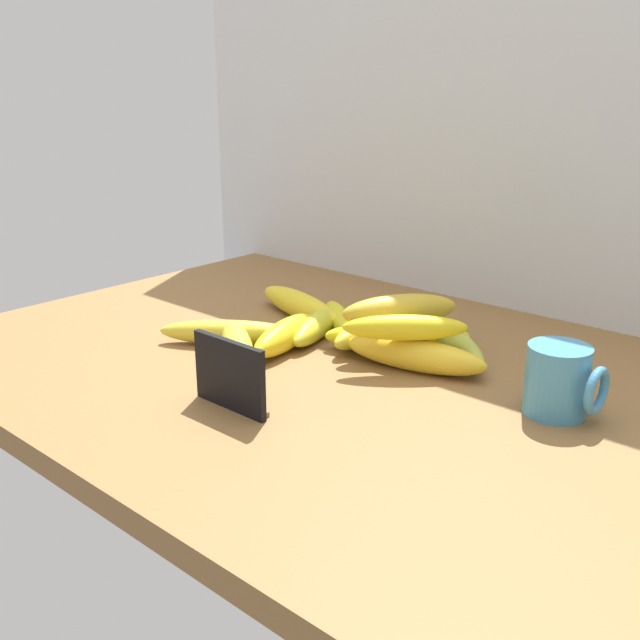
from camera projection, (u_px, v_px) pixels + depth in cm
name	position (u px, v px, depth cm)	size (l,w,h in cm)	color
counter_top	(333.00, 375.00, 97.61)	(110.00, 76.00, 3.00)	brown
back_wall	(495.00, 106.00, 114.75)	(130.00, 2.00, 70.00)	silver
chalkboard_sign	(229.00, 377.00, 83.19)	(11.00, 1.80, 8.40)	black
coffee_mug	(560.00, 381.00, 81.56)	(8.57, 7.07, 8.11)	teal
banana_0	(405.00, 326.00, 106.28)	(15.91, 3.82, 3.82)	olive
banana_1	(284.00, 335.00, 101.79)	(15.92, 4.22, 4.22)	yellow
banana_2	(379.00, 326.00, 105.31)	(20.37, 4.37, 4.37)	yellow
banana_3	(342.00, 322.00, 108.81)	(18.91, 3.32, 3.32)	yellow
banana_4	(317.00, 326.00, 106.56)	(16.21, 3.68, 3.68)	gold
banana_5	(237.00, 346.00, 98.13)	(16.83, 3.97, 3.97)	gold
banana_6	(231.00, 333.00, 103.64)	(20.62, 3.68, 3.68)	gold
banana_7	(300.00, 305.00, 115.24)	(20.92, 4.17, 4.17)	yellow
banana_8	(415.00, 355.00, 94.53)	(19.28, 4.34, 4.34)	yellow
banana_9	(397.00, 336.00, 101.45)	(20.20, 4.19, 4.19)	yellow
banana_10	(447.00, 337.00, 101.27)	(20.94, 4.06, 4.06)	#A5B238
banana_11	(405.00, 327.00, 92.97)	(16.05, 3.36, 3.36)	yellow
banana_12	(400.00, 310.00, 98.74)	(16.25, 4.37, 4.37)	gold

